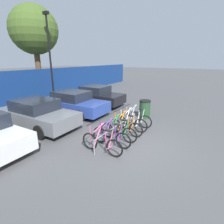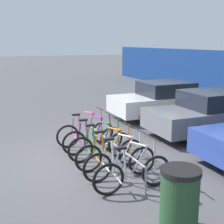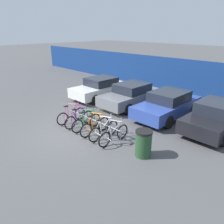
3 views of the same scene
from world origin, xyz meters
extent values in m
plane|color=#4C4C4F|center=(0.00, 0.00, 0.00)|extent=(120.00, 120.00, 0.00)
cylinder|color=gray|center=(0.48, 0.68, 0.55)|extent=(3.53, 0.04, 0.04)
cylinder|color=gray|center=(-1.29, 0.68, 0.28)|extent=(0.04, 0.04, 0.55)
cylinder|color=gray|center=(2.24, 0.68, 0.28)|extent=(0.04, 0.04, 0.55)
torus|color=black|center=(-1.04, 0.00, 0.33)|extent=(0.06, 0.66, 0.66)
torus|color=black|center=(-1.04, 1.05, 0.33)|extent=(0.06, 0.66, 0.66)
cylinder|color=#E55993|center=(-1.04, 0.68, 0.65)|extent=(0.60, 0.04, 0.76)
cylinder|color=#E55993|center=(-1.04, 0.63, 0.96)|extent=(0.68, 0.04, 0.16)
cylinder|color=#E55993|center=(-1.04, 0.35, 0.59)|extent=(0.14, 0.04, 0.63)
cylinder|color=#E55993|center=(-1.04, 0.15, 0.61)|extent=(0.32, 0.03, 0.58)
cylinder|color=#E55993|center=(-1.04, 0.20, 0.31)|extent=(0.40, 0.03, 0.08)
cylinder|color=#E55993|center=(-1.04, 1.01, 0.68)|extent=(0.12, 0.04, 0.69)
cylinder|color=black|center=(-1.04, 0.97, 1.04)|extent=(0.52, 0.03, 0.03)
cube|color=black|center=(-1.04, 0.25, 0.93)|extent=(0.10, 0.22, 0.05)
torus|color=black|center=(-0.38, 0.00, 0.33)|extent=(0.06, 0.66, 0.66)
torus|color=black|center=(-0.38, 1.05, 0.33)|extent=(0.06, 0.66, 0.66)
cylinder|color=#752D99|center=(-0.38, 0.68, 0.65)|extent=(0.60, 0.04, 0.76)
cylinder|color=#752D99|center=(-0.38, 0.63, 0.96)|extent=(0.68, 0.04, 0.16)
cylinder|color=#752D99|center=(-0.38, 0.35, 0.59)|extent=(0.14, 0.04, 0.63)
cylinder|color=#752D99|center=(-0.38, 0.15, 0.61)|extent=(0.32, 0.03, 0.58)
cylinder|color=#752D99|center=(-0.38, 0.20, 0.31)|extent=(0.40, 0.03, 0.08)
cylinder|color=#752D99|center=(-0.38, 1.01, 0.68)|extent=(0.12, 0.04, 0.69)
cylinder|color=black|center=(-0.38, 0.97, 1.04)|extent=(0.52, 0.03, 0.03)
cube|color=black|center=(-0.38, 0.25, 0.93)|extent=(0.10, 0.22, 0.05)
torus|color=black|center=(0.18, 0.00, 0.33)|extent=(0.06, 0.66, 0.66)
torus|color=black|center=(0.18, 1.05, 0.33)|extent=(0.06, 0.66, 0.66)
cylinder|color=#288438|center=(0.18, 0.68, 0.65)|extent=(0.60, 0.04, 0.76)
cylinder|color=#288438|center=(0.18, 0.63, 0.96)|extent=(0.68, 0.04, 0.16)
cylinder|color=#288438|center=(0.18, 0.35, 0.59)|extent=(0.14, 0.04, 0.63)
cylinder|color=#288438|center=(0.18, 0.15, 0.61)|extent=(0.32, 0.03, 0.58)
cylinder|color=#288438|center=(0.18, 0.20, 0.31)|extent=(0.40, 0.03, 0.08)
cylinder|color=#288438|center=(0.18, 1.01, 0.68)|extent=(0.12, 0.04, 0.69)
cylinder|color=black|center=(0.18, 0.97, 1.04)|extent=(0.52, 0.03, 0.03)
cube|color=black|center=(0.18, 0.25, 0.93)|extent=(0.10, 0.22, 0.05)
torus|color=black|center=(0.80, 0.00, 0.33)|extent=(0.06, 0.66, 0.66)
torus|color=black|center=(0.80, 1.05, 0.33)|extent=(0.06, 0.66, 0.66)
cylinder|color=orange|center=(0.80, 0.68, 0.65)|extent=(0.60, 0.04, 0.76)
cylinder|color=orange|center=(0.80, 0.63, 0.96)|extent=(0.68, 0.04, 0.16)
cylinder|color=orange|center=(0.80, 0.35, 0.59)|extent=(0.14, 0.04, 0.63)
cylinder|color=orange|center=(0.80, 0.15, 0.61)|extent=(0.32, 0.03, 0.58)
cylinder|color=orange|center=(0.80, 0.20, 0.31)|extent=(0.40, 0.03, 0.08)
cylinder|color=orange|center=(0.80, 1.01, 0.68)|extent=(0.12, 0.04, 0.69)
cylinder|color=black|center=(0.80, 0.97, 1.04)|extent=(0.52, 0.03, 0.03)
cube|color=black|center=(0.80, 0.25, 0.93)|extent=(0.10, 0.22, 0.05)
torus|color=black|center=(1.38, 0.00, 0.33)|extent=(0.06, 0.66, 0.66)
torus|color=black|center=(1.38, 1.05, 0.33)|extent=(0.06, 0.66, 0.66)
cylinder|color=silver|center=(1.38, 0.68, 0.65)|extent=(0.60, 0.04, 0.76)
cylinder|color=silver|center=(1.38, 0.63, 0.96)|extent=(0.68, 0.04, 0.16)
cylinder|color=silver|center=(1.38, 0.35, 0.59)|extent=(0.14, 0.04, 0.63)
cylinder|color=silver|center=(1.38, 0.15, 0.61)|extent=(0.32, 0.03, 0.58)
cylinder|color=silver|center=(1.38, 0.20, 0.31)|extent=(0.40, 0.03, 0.08)
cylinder|color=silver|center=(1.38, 1.01, 0.68)|extent=(0.12, 0.04, 0.69)
cylinder|color=black|center=(1.38, 0.97, 1.04)|extent=(0.52, 0.03, 0.03)
cube|color=black|center=(1.38, 0.25, 0.93)|extent=(0.10, 0.22, 0.05)
torus|color=black|center=(1.99, 0.00, 0.33)|extent=(0.06, 0.66, 0.66)
torus|color=black|center=(1.99, 1.05, 0.33)|extent=(0.06, 0.66, 0.66)
cylinder|color=#B7B7BC|center=(1.99, 0.68, 0.65)|extent=(0.60, 0.04, 0.76)
cylinder|color=#B7B7BC|center=(1.99, 0.63, 0.96)|extent=(0.68, 0.04, 0.16)
cylinder|color=#B7B7BC|center=(1.99, 0.35, 0.59)|extent=(0.14, 0.04, 0.63)
cylinder|color=#B7B7BC|center=(1.99, 0.15, 0.61)|extent=(0.32, 0.03, 0.58)
cylinder|color=#B7B7BC|center=(1.99, 0.20, 0.31)|extent=(0.40, 0.03, 0.08)
cylinder|color=#B7B7BC|center=(1.99, 1.01, 0.68)|extent=(0.12, 0.04, 0.69)
cylinder|color=black|center=(1.99, 0.97, 1.04)|extent=(0.52, 0.03, 0.03)
cube|color=black|center=(1.99, 0.25, 0.93)|extent=(0.10, 0.22, 0.05)
cylinder|color=black|center=(-2.30, 3.22, 0.32)|extent=(0.20, 0.64, 0.64)
cube|color=slate|center=(-0.56, 4.58, 0.57)|extent=(1.80, 4.16, 0.62)
cube|color=#1E232D|center=(-0.56, 4.69, 1.14)|extent=(1.58, 1.91, 0.52)
cylinder|color=black|center=(-1.42, 5.79, 0.32)|extent=(0.20, 0.64, 0.64)
cylinder|color=black|center=(0.29, 5.79, 0.32)|extent=(0.20, 0.64, 0.64)
cylinder|color=black|center=(-1.42, 3.38, 0.32)|extent=(0.20, 0.64, 0.64)
cylinder|color=black|center=(0.29, 3.38, 0.32)|extent=(0.20, 0.64, 0.64)
cube|color=#2D479E|center=(1.99, 4.61, 0.57)|extent=(1.80, 4.29, 0.62)
cube|color=#1E232D|center=(1.99, 4.71, 1.14)|extent=(1.58, 1.97, 0.52)
cylinder|color=black|center=(1.13, 5.85, 0.32)|extent=(0.20, 0.64, 0.64)
cylinder|color=black|center=(2.84, 5.85, 0.32)|extent=(0.20, 0.64, 0.64)
cylinder|color=black|center=(1.13, 3.36, 0.32)|extent=(0.20, 0.64, 0.64)
cylinder|color=black|center=(2.84, 3.36, 0.32)|extent=(0.20, 0.64, 0.64)
cube|color=black|center=(4.48, 4.66, 0.57)|extent=(1.80, 3.96, 0.62)
cube|color=#1E232D|center=(4.48, 4.76, 1.14)|extent=(1.58, 1.82, 0.52)
cylinder|color=black|center=(3.63, 5.81, 0.32)|extent=(0.20, 0.64, 0.64)
cylinder|color=black|center=(5.34, 5.81, 0.32)|extent=(0.20, 0.64, 0.64)
cylinder|color=black|center=(3.63, 3.51, 0.32)|extent=(0.20, 0.64, 0.64)
cylinder|color=black|center=(5.34, 3.51, 0.32)|extent=(0.20, 0.64, 0.64)
cylinder|color=black|center=(3.93, 8.50, 3.12)|extent=(0.14, 0.14, 6.23)
cube|color=black|center=(3.93, 8.50, 6.38)|extent=(0.24, 0.44, 0.20)
cylinder|color=#234728|center=(3.47, 0.59, 0.47)|extent=(0.60, 0.60, 0.95)
cylinder|color=black|center=(3.47, 0.59, 0.99)|extent=(0.63, 0.63, 0.08)
cylinder|color=brown|center=(4.92, 11.30, 2.04)|extent=(0.48, 0.48, 4.08)
sphere|color=#425B23|center=(4.92, 11.30, 5.59)|extent=(4.02, 4.02, 4.02)
camera|label=1|loc=(-5.68, -2.63, 3.26)|focal=28.00mm
camera|label=2|loc=(7.13, -2.08, 2.91)|focal=50.00mm
camera|label=3|loc=(7.68, -5.25, 4.48)|focal=35.00mm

